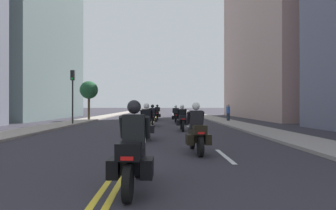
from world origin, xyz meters
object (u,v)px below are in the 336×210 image
Objects in this scene: motorcycle_0 at (133,154)px; motorcycle_4 at (152,117)px; motorcycle_5 at (176,116)px; motorcycle_6 at (157,114)px; pedestrian_0 at (228,113)px; motorcycle_3 at (182,120)px; motorcycle_2 at (146,125)px; motorcycle_1 at (197,133)px; traffic_light_near at (73,87)px; street_tree_0 at (89,90)px.

motorcycle_0 is 15.74m from motorcycle_4.
motorcycle_0 is 19.47m from motorcycle_5.
motorcycle_6 is at bearing 91.58° from motorcycle_0.
motorcycle_4 is 8.69m from pedestrian_0.
motorcycle_6 reaches higher than motorcycle_3.
motorcycle_0 is 1.26× the size of pedestrian_0.
motorcycle_3 is at bearing 67.20° from motorcycle_2.
motorcycle_6 is (-0.02, 23.88, 0.01)m from motorcycle_0.
motorcycle_1 is 15.62m from traffic_light_near.
motorcycle_4 is 10.56m from street_tree_0.
motorcycle_0 is 0.95× the size of motorcycle_6.
street_tree_0 reaches higher than pedestrian_0.
motorcycle_3 is 7.61m from motorcycle_5.
traffic_light_near reaches higher than motorcycle_1.
motorcycle_1 is at bearing -61.44° from motorcycle_2.
motorcycle_3 is 0.54× the size of street_tree_0.
street_tree_0 is at bearing -173.84° from motorcycle_6.
motorcycle_2 reaches higher than motorcycle_0.
motorcycle_3 is (1.95, 4.34, -0.00)m from motorcycle_2.
motorcycle_6 is (-1.66, 20.04, 0.01)m from motorcycle_1.
traffic_light_near is at bearing -131.16° from motorcycle_6.
motorcycle_1 is 20.11m from motorcycle_6.
motorcycle_2 is 1.29× the size of pedestrian_0.
traffic_light_near is (-6.61, -7.00, 2.34)m from motorcycle_6.
traffic_light_near reaches higher than motorcycle_4.
street_tree_0 is (-6.88, 15.95, 2.46)m from motorcycle_2.
motorcycle_6 is 0.55× the size of street_tree_0.
motorcycle_2 is at bearing -55.76° from traffic_light_near.
pedestrian_0 reaches higher than motorcycle_2.
motorcycle_4 is (-1.87, 11.90, -0.01)m from motorcycle_1.
traffic_light_near is (-8.27, 13.04, 2.36)m from motorcycle_1.
motorcycle_0 is at bearing -95.42° from motorcycle_5.
motorcycle_4 is (-0.23, 15.74, -0.01)m from motorcycle_0.
street_tree_0 is (-8.81, 4.00, 2.47)m from motorcycle_5.
motorcycle_6 is 7.45m from pedestrian_0.
motorcycle_2 reaches higher than motorcycle_3.
motorcycle_1 reaches higher than motorcycle_0.
traffic_light_near is (-6.43, 9.44, 2.36)m from motorcycle_2.
motorcycle_0 is 0.97× the size of motorcycle_5.
motorcycle_1 is 1.27× the size of pedestrian_0.
traffic_light_near is 14.17m from pedestrian_0.
pedestrian_0 reaches higher than motorcycle_6.
motorcycle_1 is 0.97× the size of motorcycle_5.
motorcycle_3 is at bearing -64.93° from motorcycle_4.
motorcycle_0 is at bearing -68.55° from traffic_light_near.
traffic_light_near is at bearing 149.18° from motorcycle_3.
traffic_light_near is at bearing 112.98° from motorcycle_0.
motorcycle_3 is 0.51× the size of traffic_light_near.
motorcycle_6 is (0.21, 8.14, 0.02)m from motorcycle_4.
motorcycle_2 reaches higher than motorcycle_5.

